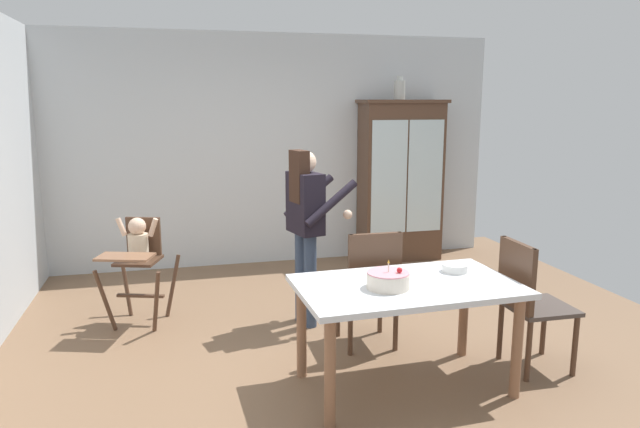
{
  "coord_description": "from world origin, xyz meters",
  "views": [
    {
      "loc": [
        -1.18,
        -4.13,
        1.94
      ],
      "look_at": [
        0.05,
        0.7,
        0.95
      ],
      "focal_mm": 32.31,
      "sensor_mm": 36.0,
      "label": 1
    }
  ],
  "objects_px": {
    "high_chair_with_toddler": "(138,251)",
    "dining_chair_right_end": "(527,296)",
    "china_cabinet": "(400,180)",
    "dining_chair_far_side": "(371,281)",
    "adult_person": "(306,216)",
    "ceramic_vase": "(400,89)",
    "dining_table": "(407,298)",
    "serving_bowl": "(455,268)",
    "birthday_cake": "(388,280)"
  },
  "relations": [
    {
      "from": "dining_chair_far_side",
      "to": "dining_table",
      "type": "bearing_deg",
      "value": 93.41
    },
    {
      "from": "serving_bowl",
      "to": "dining_chair_far_side",
      "type": "height_order",
      "value": "dining_chair_far_side"
    },
    {
      "from": "ceramic_vase",
      "to": "china_cabinet",
      "type": "bearing_deg",
      "value": -5.51
    },
    {
      "from": "china_cabinet",
      "to": "ceramic_vase",
      "type": "xyz_separation_m",
      "value": [
        -0.04,
        0.0,
        1.09
      ]
    },
    {
      "from": "ceramic_vase",
      "to": "dining_chair_far_side",
      "type": "relative_size",
      "value": 0.28
    },
    {
      "from": "dining_chair_right_end",
      "to": "high_chair_with_toddler",
      "type": "bearing_deg",
      "value": 60.72
    },
    {
      "from": "dining_chair_right_end",
      "to": "dining_chair_far_side",
      "type": "bearing_deg",
      "value": 59.06
    },
    {
      "from": "adult_person",
      "to": "china_cabinet",
      "type": "bearing_deg",
      "value": -55.73
    },
    {
      "from": "high_chair_with_toddler",
      "to": "adult_person",
      "type": "xyz_separation_m",
      "value": [
        1.41,
        -0.36,
        0.31
      ]
    },
    {
      "from": "china_cabinet",
      "to": "dining_table",
      "type": "relative_size",
      "value": 1.3
    },
    {
      "from": "china_cabinet",
      "to": "serving_bowl",
      "type": "height_order",
      "value": "china_cabinet"
    },
    {
      "from": "ceramic_vase",
      "to": "birthday_cake",
      "type": "relative_size",
      "value": 0.96
    },
    {
      "from": "serving_bowl",
      "to": "china_cabinet",
      "type": "bearing_deg",
      "value": 75.35
    },
    {
      "from": "ceramic_vase",
      "to": "high_chair_with_toddler",
      "type": "distance_m",
      "value": 3.59
    },
    {
      "from": "china_cabinet",
      "to": "ceramic_vase",
      "type": "relative_size",
      "value": 7.2
    },
    {
      "from": "high_chair_with_toddler",
      "to": "dining_chair_right_end",
      "type": "height_order",
      "value": "dining_chair_right_end"
    },
    {
      "from": "adult_person",
      "to": "serving_bowl",
      "type": "xyz_separation_m",
      "value": [
        0.83,
        -1.12,
        -0.2
      ]
    },
    {
      "from": "serving_bowl",
      "to": "dining_chair_right_end",
      "type": "relative_size",
      "value": 0.19
    },
    {
      "from": "serving_bowl",
      "to": "dining_chair_far_side",
      "type": "relative_size",
      "value": 0.19
    },
    {
      "from": "high_chair_with_toddler",
      "to": "dining_chair_right_end",
      "type": "distance_m",
      "value": 3.19
    },
    {
      "from": "high_chair_with_toddler",
      "to": "serving_bowl",
      "type": "relative_size",
      "value": 5.28
    },
    {
      "from": "high_chair_with_toddler",
      "to": "dining_chair_far_side",
      "type": "xyz_separation_m",
      "value": [
        1.78,
        -1.0,
        -0.1
      ]
    },
    {
      "from": "adult_person",
      "to": "dining_chair_far_side",
      "type": "height_order",
      "value": "adult_person"
    },
    {
      "from": "dining_chair_right_end",
      "to": "ceramic_vase",
      "type": "bearing_deg",
      "value": -2.93
    },
    {
      "from": "high_chair_with_toddler",
      "to": "dining_chair_right_end",
      "type": "xyz_separation_m",
      "value": [
        2.76,
        -1.61,
        -0.1
      ]
    },
    {
      "from": "ceramic_vase",
      "to": "dining_table",
      "type": "relative_size",
      "value": 0.18
    },
    {
      "from": "dining_table",
      "to": "dining_chair_right_end",
      "type": "xyz_separation_m",
      "value": [
        0.95,
        0.04,
        -0.08
      ]
    },
    {
      "from": "ceramic_vase",
      "to": "dining_chair_right_end",
      "type": "distance_m",
      "value": 3.41
    },
    {
      "from": "dining_table",
      "to": "birthday_cake",
      "type": "relative_size",
      "value": 5.33
    },
    {
      "from": "dining_chair_far_side",
      "to": "dining_chair_right_end",
      "type": "distance_m",
      "value": 1.15
    },
    {
      "from": "ceramic_vase",
      "to": "birthday_cake",
      "type": "xyz_separation_m",
      "value": [
        -1.32,
        -3.15,
        -1.27
      ]
    },
    {
      "from": "china_cabinet",
      "to": "dining_table",
      "type": "distance_m",
      "value": 3.33
    },
    {
      "from": "dining_chair_far_side",
      "to": "dining_chair_right_end",
      "type": "xyz_separation_m",
      "value": [
        0.98,
        -0.61,
        0.0
      ]
    },
    {
      "from": "ceramic_vase",
      "to": "dining_chair_far_side",
      "type": "distance_m",
      "value": 3.11
    },
    {
      "from": "adult_person",
      "to": "dining_chair_far_side",
      "type": "xyz_separation_m",
      "value": [
        0.37,
        -0.64,
        -0.41
      ]
    },
    {
      "from": "dining_table",
      "to": "china_cabinet",
      "type": "bearing_deg",
      "value": 68.81
    },
    {
      "from": "adult_person",
      "to": "high_chair_with_toddler",
      "type": "bearing_deg",
      "value": 61.32
    },
    {
      "from": "ceramic_vase",
      "to": "dining_chair_far_side",
      "type": "bearing_deg",
      "value": -115.88
    },
    {
      "from": "dining_chair_far_side",
      "to": "adult_person",
      "type": "bearing_deg",
      "value": -59.14
    },
    {
      "from": "adult_person",
      "to": "dining_chair_right_end",
      "type": "relative_size",
      "value": 1.59
    },
    {
      "from": "birthday_cake",
      "to": "dining_chair_far_side",
      "type": "distance_m",
      "value": 0.75
    },
    {
      "from": "china_cabinet",
      "to": "high_chair_with_toddler",
      "type": "height_order",
      "value": "china_cabinet"
    },
    {
      "from": "adult_person",
      "to": "birthday_cake",
      "type": "height_order",
      "value": "adult_person"
    },
    {
      "from": "birthday_cake",
      "to": "adult_person",
      "type": "bearing_deg",
      "value": 100.04
    },
    {
      "from": "dining_chair_right_end",
      "to": "china_cabinet",
      "type": "bearing_deg",
      "value": -3.65
    },
    {
      "from": "high_chair_with_toddler",
      "to": "dining_table",
      "type": "height_order",
      "value": "high_chair_with_toddler"
    },
    {
      "from": "adult_person",
      "to": "dining_chair_far_side",
      "type": "distance_m",
      "value": 0.84
    },
    {
      "from": "dining_table",
      "to": "serving_bowl",
      "type": "xyz_separation_m",
      "value": [
        0.43,
        0.17,
        0.13
      ]
    },
    {
      "from": "china_cabinet",
      "to": "dining_table",
      "type": "xyz_separation_m",
      "value": [
        -1.2,
        -3.09,
        -0.34
      ]
    },
    {
      "from": "birthday_cake",
      "to": "serving_bowl",
      "type": "bearing_deg",
      "value": 20.76
    }
  ]
}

